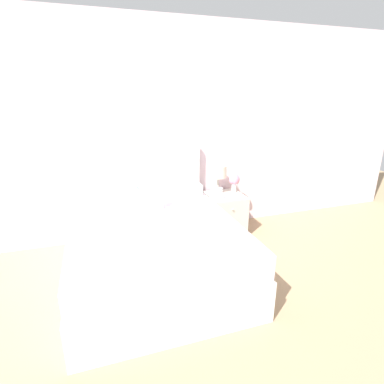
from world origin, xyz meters
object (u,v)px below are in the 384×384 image
bed (152,243)px  table_lamp (218,174)px  nightstand (224,214)px  teacup (221,196)px  flower_vase (234,181)px

bed → table_lamp: bed is taller
bed → nightstand: (1.07, 0.63, -0.06)m
teacup → table_lamp: bearing=78.9°
bed → nightstand: size_ratio=3.64×
nightstand → flower_vase: flower_vase is taller
bed → teacup: bed is taller
nightstand → teacup: bearing=-135.7°
bed → teacup: size_ratio=14.37×
bed → table_lamp: (1.01, 0.73, 0.45)m
teacup → bed: bearing=-151.5°
nightstand → table_lamp: 0.53m
nightstand → flower_vase: 0.45m
nightstand → flower_vase: bearing=23.0°
table_lamp → flower_vase: (0.22, -0.03, -0.10)m
flower_vase → teacup: size_ratio=1.85×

